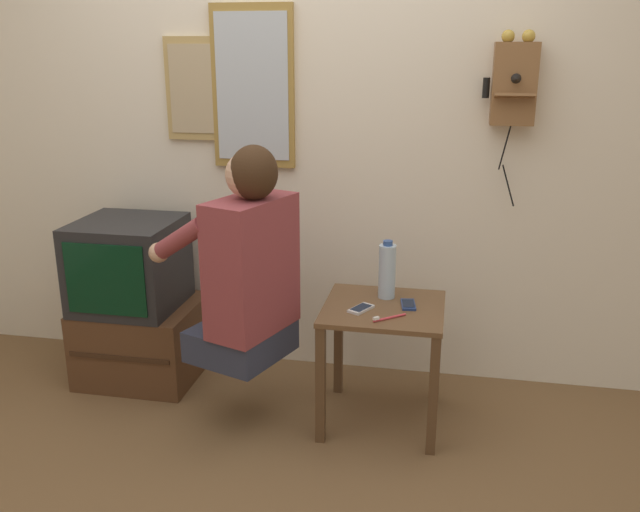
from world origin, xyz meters
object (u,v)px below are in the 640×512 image
television (129,264)px  wall_phone_antique (514,82)px  person (247,265)px  framed_picture (200,89)px  wall_mirror (253,87)px  toothbrush (387,318)px  cell_phone_held (361,309)px  cell_phone_spare (408,304)px  water_bottle (387,271)px

television → wall_phone_antique: 2.03m
person → framed_picture: (-0.42, 0.65, 0.69)m
wall_mirror → toothbrush: wall_mirror is taller
cell_phone_held → cell_phone_spare: 0.22m
person → water_bottle: size_ratio=3.54×
person → wall_phone_antique: (1.09, 0.61, 0.74)m
person → framed_picture: size_ratio=1.89×
television → cell_phone_held: (1.20, -0.25, -0.05)m
wall_phone_antique → cell_phone_held: (-0.60, -0.53, -0.93)m
person → toothbrush: person is taller
person → cell_phone_held: bearing=-61.0°
cell_phone_held → cell_phone_spare: size_ratio=1.05×
water_bottle → cell_phone_spare: bearing=-39.9°
television → wall_phone_antique: size_ratio=0.62×
framed_picture → television: bearing=-132.8°
toothbrush → person: bearing=49.3°
cell_phone_held → water_bottle: water_bottle is taller
cell_phone_spare → toothbrush: toothbrush is taller
person → wall_mirror: (-0.14, 0.65, 0.70)m
toothbrush → wall_mirror: bearing=8.9°
water_bottle → framed_picture: bearing=158.4°
wall_mirror → wall_phone_antique: bearing=-1.9°
wall_phone_antique → cell_phone_held: size_ratio=5.72×
person → television: 0.80m
television → wall_mirror: 1.07m
television → cell_phone_spare: (1.40, -0.16, -0.05)m
wall_phone_antique → framed_picture: bearing=178.3°
person → toothbrush: bearing=-70.7°
wall_mirror → water_bottle: wall_mirror is taller
water_bottle → toothbrush: bearing=-83.4°
television → toothbrush: (1.32, -0.33, -0.05)m
cell_phone_spare → water_bottle: 0.18m
framed_picture → wall_phone_antique: bearing=-1.7°
wall_mirror → water_bottle: size_ratio=2.92×
cell_phone_held → framed_picture: bearing=175.7°
wall_phone_antique → cell_phone_spare: 1.11m
television → wall_mirror: (0.57, 0.32, 0.85)m
cell_phone_held → television: bearing=-163.8°
cell_phone_spare → water_bottle: (-0.11, 0.09, 0.12)m
wall_phone_antique → wall_mirror: 1.23m
wall_mirror → toothbrush: size_ratio=5.98×
wall_phone_antique → person: bearing=-150.9°
toothbrush → cell_phone_held: bearing=15.3°
framed_picture → wall_mirror: (0.28, -0.00, 0.01)m
framed_picture → water_bottle: 1.32m
person → cell_phone_held: size_ratio=6.88×
television → water_bottle: size_ratio=1.83×
wall_mirror → cell_phone_held: size_ratio=5.68×
person → wall_phone_antique: size_ratio=1.20×
wall_mirror → television: bearing=-151.0°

